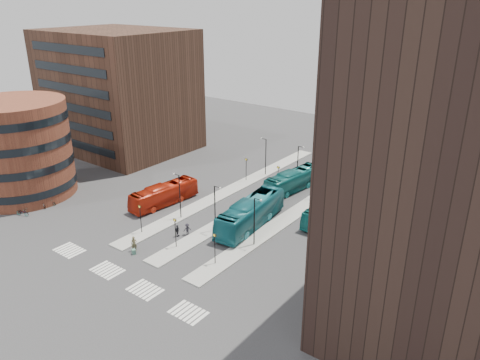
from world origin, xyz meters
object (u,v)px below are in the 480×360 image
Objects in this scene: teal_bus_b at (293,180)px; teal_bus_d at (380,160)px; bicycle_near at (22,212)px; commuter_b at (177,231)px; red_bus at (164,195)px; traveller at (134,244)px; bicycle_mid at (42,205)px; commuter_c at (187,229)px; bicycle_far at (51,202)px; commuter_a at (148,206)px; teal_bus_a at (251,213)px; suitcase at (134,252)px; teal_bus_c at (328,210)px.

teal_bus_b is 18.09m from teal_bus_d.
bicycle_near is at bearing -127.08° from teal_bus_d.
commuter_b is (-3.76, -21.20, -0.81)m from teal_bus_b.
teal_bus_b is (11.90, 15.50, 0.08)m from red_bus.
bicycle_mid is (-19.23, 0.01, -0.46)m from traveller.
red_bus is 9.98m from commuter_c.
bicycle_far is at bearing 132.63° from traveller.
commuter_a is at bearing -57.60° from bicycle_mid.
commuter_a is 14.32m from bicycle_far.
teal_bus_a is 6.86× the size of bicycle_near.
suitcase is at bearing -103.18° from bicycle_near.
teal_bus_b reaches higher than traveller.
teal_bus_c is 5.83× the size of commuter_a.
teal_bus_b is at bearing 145.78° from teal_bus_c.
commuter_a reaches higher than bicycle_near.
commuter_a is at bearing 153.02° from suitcase.
red_bus is 16.96m from bicycle_mid.
commuter_c is at bearing -91.89° from teal_bus_b.
bicycle_near is at bearing 145.12° from traveller.
teal_bus_a is 7.06× the size of traveller.
teal_bus_d is at bearing 65.16° from red_bus.
teal_bus_d is 53.71m from bicycle_mid.
commuter_a is 1.03× the size of bicycle_far.
red_bus reaches higher than traveller.
commuter_a reaches higher than bicycle_far.
commuter_c is at bearing 168.21° from commuter_a.
teal_bus_a is 28.94m from bicycle_far.
teal_bus_b is 21.55m from commuter_b.
commuter_c is at bearing -132.09° from teal_bus_a.
teal_bus_a is 7.44× the size of bicycle_far.
commuter_b is at bearing 30.96° from traveller.
commuter_b is (-5.52, -7.75, -1.06)m from teal_bus_a.
teal_bus_a reaches higher than teal_bus_c.
suitcase is 0.39× the size of bicycle_mid.
bicycle_far is (-26.30, -12.01, -1.36)m from teal_bus_a.
bicycle_far is at bearing -136.00° from red_bus.
red_bus is (-7.07, 11.80, 1.20)m from suitcase.
teal_bus_d is 52.67m from bicycle_far.
suitcase is 0.34× the size of bicycle_far.
commuter_b is (8.14, -5.71, -0.73)m from red_bus.
bicycle_near is (-33.42, -23.76, -0.97)m from teal_bus_c.
teal_bus_a is 15.10m from traveller.
teal_bus_d is at bearing -54.37° from bicycle_near.
teal_bus_c reaches higher than bicycle_near.
commuter_b is (1.07, 6.10, 0.47)m from suitcase.
traveller is 5.78m from commuter_b.
suitcase is at bearing -91.54° from traveller.
commuter_b is at bearing -93.19° from teal_bus_b.
teal_bus_b reaches higher than teal_bus_c.
teal_bus_c is 0.82× the size of teal_bus_d.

